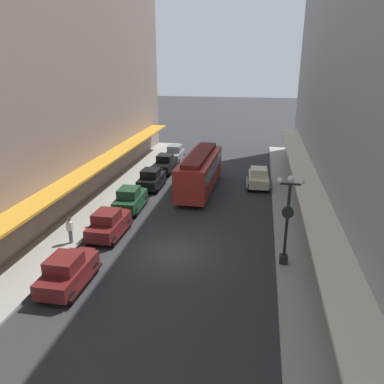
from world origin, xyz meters
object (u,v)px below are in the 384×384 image
(parked_car_1, at_px, (165,164))
(parked_car_6, at_px, (109,223))
(parked_car_3, at_px, (151,178))
(fire_hydrant, at_px, (92,221))
(parked_car_4, at_px, (174,154))
(pedestrian_0, at_px, (336,300))
(parked_car_2, at_px, (130,198))
(parked_car_0, at_px, (258,177))
(parked_car_5, at_px, (67,271))
(lamp_post_with_clock, at_px, (287,217))
(streetcar, at_px, (200,170))
(pedestrian_1, at_px, (70,230))

(parked_car_1, bearing_deg, parked_car_6, -89.79)
(parked_car_3, height_order, fire_hydrant, parked_car_3)
(parked_car_4, height_order, pedestrian_0, parked_car_4)
(parked_car_1, relative_size, pedestrian_0, 2.61)
(parked_car_1, xyz_separation_m, parked_car_2, (-0.10, -10.39, 0.00))
(fire_hydrant, bearing_deg, parked_car_3, 79.47)
(parked_car_2, bearing_deg, parked_car_0, 37.50)
(parked_car_4, bearing_deg, parked_car_3, -89.70)
(parked_car_5, height_order, parked_car_6, same)
(lamp_post_with_clock, height_order, fire_hydrant, lamp_post_with_clock)
(streetcar, height_order, fire_hydrant, streetcar)
(parked_car_0, relative_size, parked_car_4, 1.01)
(parked_car_3, bearing_deg, pedestrian_0, -50.90)
(parked_car_4, xyz_separation_m, parked_car_5, (0.22, -25.40, 0.00))
(parked_car_5, xyz_separation_m, lamp_post_with_clock, (10.91, 4.14, 2.04))
(streetcar, relative_size, pedestrian_1, 5.79)
(parked_car_0, xyz_separation_m, parked_car_1, (-9.53, 3.00, 0.00))
(pedestrian_0, xyz_separation_m, pedestrian_1, (-15.00, 4.58, 0.02))
(parked_car_6, bearing_deg, parked_car_5, -88.09)
(parked_car_1, distance_m, parked_car_4, 4.42)
(parked_car_2, height_order, streetcar, streetcar)
(parked_car_6, bearing_deg, parked_car_0, 51.86)
(parked_car_6, bearing_deg, pedestrian_1, -139.76)
(parked_car_1, bearing_deg, parked_car_2, -90.53)
(parked_car_1, distance_m, streetcar, 6.77)
(parked_car_4, relative_size, pedestrian_1, 2.55)
(parked_car_3, xyz_separation_m, parked_car_6, (-0.02, -9.94, 0.00))
(parked_car_3, height_order, parked_car_5, same)
(parked_car_0, distance_m, parked_car_5, 20.23)
(parked_car_4, xyz_separation_m, pedestrian_1, (-1.85, -21.08, 0.07))
(parked_car_4, distance_m, parked_car_6, 19.48)
(lamp_post_with_clock, height_order, pedestrian_1, lamp_post_with_clock)
(parked_car_0, distance_m, streetcar, 5.53)
(lamp_post_with_clock, bearing_deg, parked_car_3, 133.41)
(parked_car_2, height_order, parked_car_6, same)
(streetcar, height_order, pedestrian_1, streetcar)
(parked_car_3, relative_size, parked_car_6, 1.00)
(parked_car_2, bearing_deg, parked_car_1, 89.47)
(parked_car_1, bearing_deg, parked_car_3, -89.10)
(pedestrian_1, bearing_deg, lamp_post_with_clock, -0.80)
(parked_car_2, bearing_deg, lamp_post_with_clock, -29.81)
(streetcar, bearing_deg, parked_car_5, -104.77)
(parked_car_2, bearing_deg, pedestrian_1, -105.41)
(lamp_post_with_clock, relative_size, fire_hydrant, 6.29)
(parked_car_3, relative_size, pedestrian_0, 2.60)
(parked_car_2, relative_size, streetcar, 0.44)
(parked_car_1, xyz_separation_m, lamp_post_with_clock, (11.16, -16.84, 2.04))
(parked_car_6, height_order, lamp_post_with_clock, lamp_post_with_clock)
(lamp_post_with_clock, bearing_deg, parked_car_2, 150.19)
(parked_car_6, height_order, fire_hydrant, parked_car_6)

